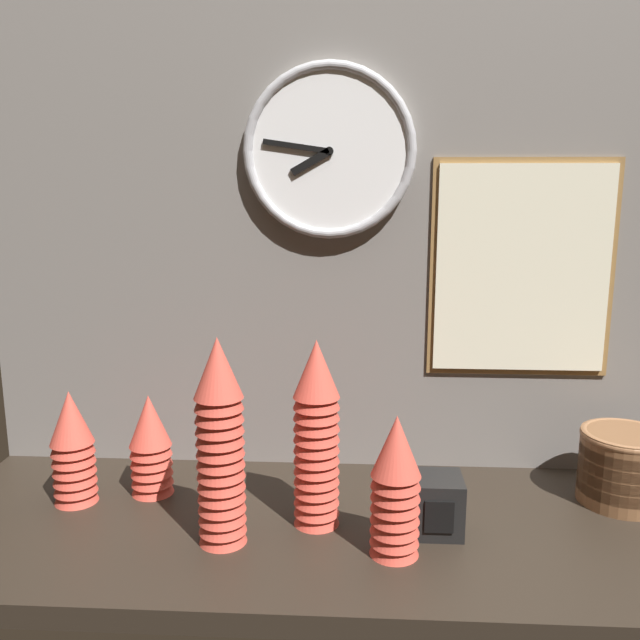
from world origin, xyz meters
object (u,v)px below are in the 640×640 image
at_px(cup_stack_center_right, 396,486).
at_px(bowl_stack_far_right, 623,465).
at_px(napkin_dispenser, 436,504).
at_px(cup_stack_center, 316,434).
at_px(cup_stack_far_left, 73,447).
at_px(wall_clock, 329,151).
at_px(menu_board, 522,269).
at_px(cup_stack_left, 151,445).
at_px(cup_stack_center_left, 220,442).

xyz_separation_m(cup_stack_center_right, bowl_stack_far_right, (0.45, 0.21, -0.05)).
height_order(bowl_stack_far_right, napkin_dispenser, bowl_stack_far_right).
bearing_deg(bowl_stack_far_right, napkin_dispenser, -160.02).
bearing_deg(cup_stack_center, cup_stack_far_left, 172.95).
relative_size(cup_stack_center, wall_clock, 1.00).
height_order(bowl_stack_far_right, menu_board, menu_board).
height_order(cup_stack_center, napkin_dispenser, cup_stack_center).
distance_m(wall_clock, napkin_dispenser, 0.70).
bearing_deg(cup_stack_left, cup_stack_center, -17.09).
xyz_separation_m(cup_stack_center, cup_stack_far_left, (-0.47, 0.06, -0.06)).
distance_m(cup_stack_left, cup_stack_center_right, 0.51).
xyz_separation_m(bowl_stack_far_right, wall_clock, (-0.57, 0.13, 0.59)).
relative_size(cup_stack_center_left, menu_board, 0.82).
relative_size(cup_stack_center_left, wall_clock, 1.06).
relative_size(cup_stack_left, cup_stack_center_right, 0.84).
relative_size(cup_stack_center_right, menu_board, 0.55).
xyz_separation_m(cup_stack_far_left, napkin_dispenser, (0.68, -0.07, -0.06)).
distance_m(cup_stack_left, napkin_dispenser, 0.56).
bearing_deg(menu_board, cup_stack_center, -147.39).
height_order(cup_stack_center_left, cup_stack_left, cup_stack_center_left).
xyz_separation_m(cup_stack_center_left, bowl_stack_far_right, (0.74, 0.19, -0.11)).
bearing_deg(bowl_stack_far_right, cup_stack_center, -168.49).
bearing_deg(cup_stack_center_right, cup_stack_far_left, 165.84).
distance_m(cup_stack_center_left, bowl_stack_far_right, 0.77).
bearing_deg(cup_stack_left, cup_stack_far_left, -162.11).
xyz_separation_m(cup_stack_left, napkin_dispenser, (0.55, -0.12, -0.05)).
height_order(cup_stack_center_right, bowl_stack_far_right, cup_stack_center_right).
height_order(cup_stack_left, wall_clock, wall_clock).
bearing_deg(cup_stack_far_left, cup_stack_left, 17.89).
relative_size(cup_stack_far_left, napkin_dispenser, 2.19).
distance_m(cup_stack_left, bowl_stack_far_right, 0.92).
xyz_separation_m(wall_clock, napkin_dispenser, (0.20, -0.26, -0.61)).
relative_size(cup_stack_left, bowl_stack_far_right, 1.22).
height_order(bowl_stack_far_right, wall_clock, wall_clock).
xyz_separation_m(cup_stack_center, napkin_dispenser, (0.21, -0.02, -0.12)).
relative_size(bowl_stack_far_right, napkin_dispenser, 1.63).
height_order(cup_stack_center_right, napkin_dispenser, cup_stack_center_right).
relative_size(cup_stack_left, menu_board, 0.46).
distance_m(cup_stack_center, cup_stack_left, 0.36).
relative_size(cup_stack_far_left, menu_board, 0.50).
bearing_deg(cup_stack_center, napkin_dispenser, -4.28).
height_order(cup_stack_center_right, menu_board, menu_board).
bearing_deg(napkin_dispenser, menu_board, 55.28).
bearing_deg(cup_stack_far_left, napkin_dispenser, -6.19).
distance_m(cup_stack_left, menu_board, 0.82).
distance_m(cup_stack_far_left, bowl_stack_far_right, 1.05).
distance_m(cup_stack_center_left, cup_stack_far_left, 0.35).
relative_size(wall_clock, menu_board, 0.78).
distance_m(cup_stack_center, menu_board, 0.54).
distance_m(cup_stack_center, napkin_dispenser, 0.24).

